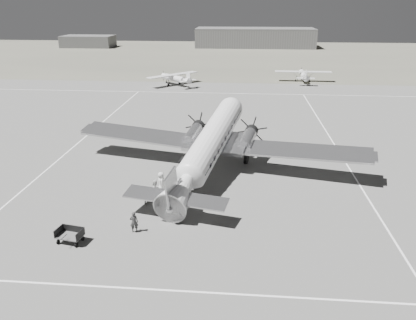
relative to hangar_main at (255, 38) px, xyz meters
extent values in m
plane|color=slate|center=(-5.00, -120.00, -3.30)|extent=(260.00, 260.00, 0.00)
cube|color=white|center=(-5.00, -134.00, -3.29)|extent=(60.00, 0.15, 0.01)
cube|color=white|center=(7.00, -120.00, -3.29)|extent=(0.15, 80.00, 0.01)
cube|color=white|center=(-23.00, -110.00, -3.29)|extent=(0.15, 60.00, 0.01)
cube|color=white|center=(-5.00, -80.00, -3.29)|extent=(90.00, 0.15, 0.01)
cube|color=#646254|center=(-5.00, -25.00, -3.30)|extent=(260.00, 90.00, 0.01)
cube|color=#5F5F5F|center=(0.00, 0.00, -0.30)|extent=(42.00, 14.00, 6.00)
cube|color=#515151|center=(0.00, 0.00, 3.00)|extent=(42.00, 14.00, 0.60)
cube|color=#515151|center=(-60.00, -5.00, -1.30)|extent=(18.00, 10.00, 4.00)
imported|color=#303030|center=(-11.37, -127.87, -2.49)|extent=(0.65, 0.49, 1.62)
imported|color=silver|center=(-10.90, -122.49, -2.45)|extent=(0.91, 1.01, 1.69)
imported|color=silver|center=(-10.65, -121.34, -2.34)|extent=(0.90, 1.09, 1.92)
camera|label=1|loc=(-3.91, -152.76, 12.29)|focal=35.00mm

